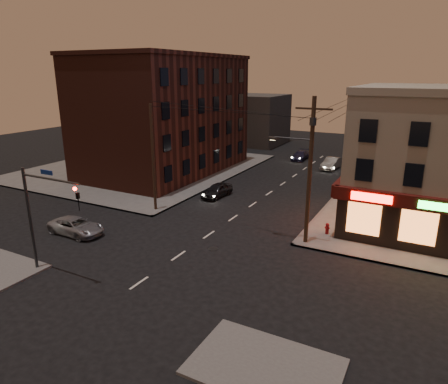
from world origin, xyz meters
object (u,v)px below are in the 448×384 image
Objects in this scene: sedan_far at (300,155)px; sedan_near at (217,190)px; suv_cross at (76,226)px; fire_hydrant at (327,228)px; sedan_mid at (332,163)px.

sedan_near is at bearing -95.62° from sedan_far.
sedan_near reaches higher than suv_cross.
sedan_near is at bearing 158.84° from fire_hydrant.
sedan_mid reaches higher than suv_cross.
suv_cross is at bearing -105.66° from sedan_near.
sedan_near reaches higher than fire_hydrant.
fire_hydrant is at bearing -62.29° from suv_cross.
suv_cross is at bearing -101.60° from sedan_far.
sedan_near is 20.34m from sedan_far.
sedan_far is 5.01× the size of fire_hydrant.
sedan_mid is at bearing 102.65° from fire_hydrant.
suv_cross is 1.06× the size of sedan_far.
sedan_far is (-5.09, 3.47, -0.11)m from sedan_mid.
sedan_mid is at bearing -20.88° from suv_cross.
fire_hydrant is at bearing -68.53° from sedan_far.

